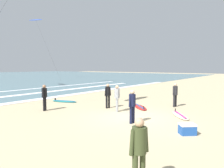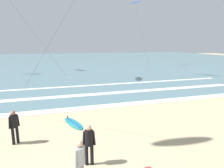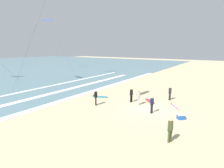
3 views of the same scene
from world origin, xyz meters
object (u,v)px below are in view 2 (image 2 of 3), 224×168
(surfer_right_near, at_px, (89,141))
(kite_blue_distant_high, at_px, (135,3))
(surfboard_foreground_flat, at_px, (73,123))
(surfer_background_far, at_px, (14,124))
(surfer_left_near, at_px, (80,160))

(surfer_right_near, xyz_separation_m, kite_blue_distant_high, (16.11, 33.24, 12.02))
(surfer_right_near, relative_size, surfboard_foreground_flat, 0.73)
(surfboard_foreground_flat, relative_size, kite_blue_distant_high, 0.16)
(surfer_background_far, relative_size, kite_blue_distant_high, 0.12)
(surfboard_foreground_flat, height_order, kite_blue_distant_high, kite_blue_distant_high)
(surfer_left_near, xyz_separation_m, kite_blue_distant_high, (16.60, 34.34, 12.02))
(surfer_right_near, relative_size, kite_blue_distant_high, 0.12)
(surfer_left_near, distance_m, surfboard_foreground_flat, 5.33)
(surfer_left_near, xyz_separation_m, surfboard_foreground_flat, (0.31, 5.24, -0.91))
(surfer_left_near, relative_size, surfer_background_far, 1.00)
(surfer_right_near, distance_m, kite_blue_distant_high, 38.84)
(surfer_background_far, bearing_deg, surfboard_foreground_flat, 28.93)
(surfer_left_near, bearing_deg, surfer_background_far, 123.81)
(surfer_right_near, height_order, surfboard_foreground_flat, surfer_right_near)
(surfboard_foreground_flat, bearing_deg, kite_blue_distant_high, 60.75)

